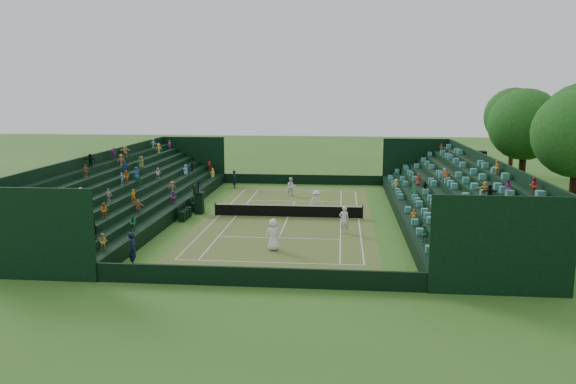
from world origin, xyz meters
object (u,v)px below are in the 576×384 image
Objects in this scene: umpire_chair at (199,200)px; player_far_east at (316,201)px; tennis_net at (288,211)px; player_far_west at (291,187)px; player_near_east at (344,220)px; player_near_west at (273,235)px.

umpire_chair reaches higher than player_far_east.
player_far_east is at bearing 44.49° from tennis_net.
player_far_west is 0.98× the size of player_far_east.
player_far_west reaches higher than tennis_net.
tennis_net is at bearing -58.27° from player_near_east.
player_near_west reaches higher than player_far_east.
player_near_west is at bearing -111.45° from player_far_east.
player_far_east is (2.13, 11.38, -0.10)m from player_near_west.
player_far_east reaches higher than tennis_net.
player_far_east is (9.33, 1.49, -0.22)m from umpire_chair.
umpire_chair reaches higher than tennis_net.
umpire_chair is at bearing -71.34° from player_near_west.
player_far_west is at bearing 93.54° from tennis_net.
tennis_net is at bearing -98.24° from player_far_west.
player_near_west is (-0.02, -9.31, 0.47)m from tennis_net.
player_far_east is at bearing 9.09° from umpire_chair.
player_near_east is 1.09× the size of player_far_west.
tennis_net is 6.32m from player_near_east.
player_near_west is at bearing -53.95° from umpire_chair.
player_far_east is (-2.23, 6.65, -0.06)m from player_near_east.
umpire_chair is 9.46m from player_far_east.
umpire_chair is (-7.22, 0.58, 0.59)m from tennis_net.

